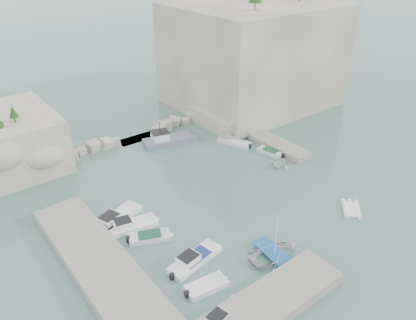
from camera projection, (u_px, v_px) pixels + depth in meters
ground at (240, 203)px, 46.05m from camera, size 400.00×400.00×0.00m
cliff_east at (253, 55)px, 70.12m from camera, size 26.00×22.00×17.00m
cliff_terrace at (226, 117)px, 64.84m from camera, size 8.00×10.00×2.50m
quay_west at (105, 271)px, 36.01m from camera, size 5.00×24.00×1.10m
quay_south at (251, 316)px, 31.79m from camera, size 18.00×4.00×1.10m
ledge_east at (264, 138)px, 59.98m from camera, size 3.00×16.00×0.80m
breakwater at (137, 134)px, 60.40m from camera, size 28.00×3.00×1.40m
motorboat_a at (116, 221)px, 43.18m from camera, size 7.01×4.14×1.40m
motorboat_b at (131, 228)px, 42.16m from camera, size 6.25×3.06×1.40m
motorboat_c at (150, 239)px, 40.65m from camera, size 4.78×3.38×0.70m
motorboat_d at (195, 262)px, 37.81m from camera, size 6.45×2.97×1.40m
motorboat_e at (206, 288)px, 34.96m from camera, size 4.20×2.15×0.70m
rowboat at (274, 257)px, 38.37m from camera, size 5.57×4.21×1.09m
inflatable_dinghy at (351, 210)px, 44.87m from camera, size 3.79×3.72×0.44m
tender_east_a at (279, 166)px, 53.39m from camera, size 3.38×3.11×1.49m
tender_east_b at (270, 154)px, 56.49m from camera, size 2.21×4.32×0.70m
tender_east_c at (234, 144)px, 59.10m from camera, size 3.59×5.64×0.70m
tender_east_d at (236, 140)px, 60.29m from camera, size 4.59×3.40×1.67m
work_boat at (171, 143)px, 59.52m from camera, size 9.16×4.55×2.20m
rowboat_mast at (276, 235)px, 37.09m from camera, size 0.10×0.10×4.20m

